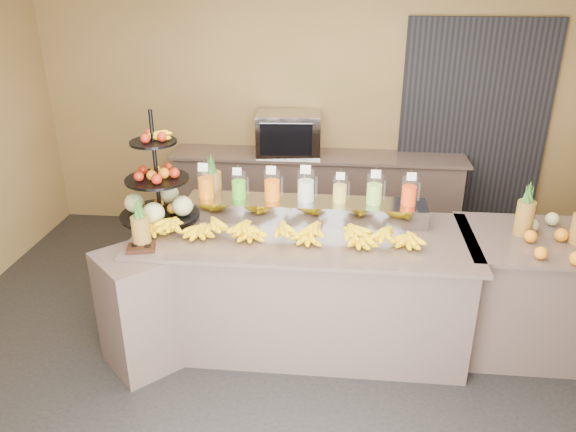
# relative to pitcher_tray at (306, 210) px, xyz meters

# --- Properties ---
(ground) EXTENTS (6.00, 6.00, 0.00)m
(ground) POSITION_rel_pitcher_tray_xyz_m (0.01, -0.58, -1.01)
(ground) COLOR black
(ground) RESTS_ON ground
(room_envelope) EXTENTS (6.04, 5.02, 2.82)m
(room_envelope) POSITION_rel_pitcher_tray_xyz_m (0.20, 0.21, 0.87)
(room_envelope) COLOR olive
(room_envelope) RESTS_ON ground
(buffet_counter) EXTENTS (2.75, 1.25, 0.93)m
(buffet_counter) POSITION_rel_pitcher_tray_xyz_m (-0.11, -0.32, -0.54)
(buffet_counter) COLOR gray
(buffet_counter) RESTS_ON ground
(right_counter) EXTENTS (1.08, 0.88, 0.93)m
(right_counter) POSITION_rel_pitcher_tray_xyz_m (1.71, -0.18, -0.54)
(right_counter) COLOR gray
(right_counter) RESTS_ON ground
(back_ledge) EXTENTS (3.10, 0.55, 0.93)m
(back_ledge) POSITION_rel_pitcher_tray_xyz_m (0.01, 1.67, -0.54)
(back_ledge) COLOR gray
(back_ledge) RESTS_ON ground
(pitcher_tray) EXTENTS (1.85, 0.30, 0.15)m
(pitcher_tray) POSITION_rel_pitcher_tray_xyz_m (0.00, 0.00, 0.00)
(pitcher_tray) COLOR gray
(pitcher_tray) RESTS_ON buffet_counter
(juice_pitcher_orange_a) EXTENTS (0.13, 0.13, 0.31)m
(juice_pitcher_orange_a) POSITION_rel_pitcher_tray_xyz_m (-0.78, -0.00, 0.18)
(juice_pitcher_orange_a) COLOR silver
(juice_pitcher_orange_a) RESTS_ON pitcher_tray
(juice_pitcher_green) EXTENTS (0.12, 0.12, 0.28)m
(juice_pitcher_green) POSITION_rel_pitcher_tray_xyz_m (-0.52, -0.00, 0.17)
(juice_pitcher_green) COLOR silver
(juice_pitcher_green) RESTS_ON pitcher_tray
(juice_pitcher_orange_b) EXTENTS (0.13, 0.13, 0.30)m
(juice_pitcher_orange_b) POSITION_rel_pitcher_tray_xyz_m (-0.26, -0.00, 0.18)
(juice_pitcher_orange_b) COLOR silver
(juice_pitcher_orange_b) RESTS_ON pitcher_tray
(juice_pitcher_milk) EXTENTS (0.13, 0.14, 0.32)m
(juice_pitcher_milk) POSITION_rel_pitcher_tray_xyz_m (-0.00, -0.00, 0.18)
(juice_pitcher_milk) COLOR silver
(juice_pitcher_milk) RESTS_ON pitcher_tray
(juice_pitcher_lemon) EXTENTS (0.11, 0.12, 0.27)m
(juice_pitcher_lemon) POSITION_rel_pitcher_tray_xyz_m (0.26, -0.00, 0.17)
(juice_pitcher_lemon) COLOR silver
(juice_pitcher_lemon) RESTS_ON pitcher_tray
(juice_pitcher_lime) EXTENTS (0.12, 0.13, 0.30)m
(juice_pitcher_lime) POSITION_rel_pitcher_tray_xyz_m (0.52, -0.00, 0.18)
(juice_pitcher_lime) COLOR silver
(juice_pitcher_lime) RESTS_ON pitcher_tray
(juice_pitcher_orange_c) EXTENTS (0.12, 0.12, 0.29)m
(juice_pitcher_orange_c) POSITION_rel_pitcher_tray_xyz_m (0.78, -0.00, 0.17)
(juice_pitcher_orange_c) COLOR silver
(juice_pitcher_orange_c) RESTS_ON pitcher_tray
(banana_heap) EXTENTS (2.16, 0.20, 0.18)m
(banana_heap) POSITION_rel_pitcher_tray_xyz_m (-0.15, -0.37, 0.01)
(banana_heap) COLOR yellow
(banana_heap) RESTS_ON buffet_counter
(fruit_stand) EXTENTS (0.62, 0.62, 0.87)m
(fruit_stand) POSITION_rel_pitcher_tray_xyz_m (-1.08, -0.14, 0.15)
(fruit_stand) COLOR black
(fruit_stand) RESTS_ON buffet_counter
(condiment_caddy) EXTENTS (0.22, 0.18, 0.03)m
(condiment_caddy) POSITION_rel_pitcher_tray_xyz_m (-1.10, -0.65, -0.06)
(condiment_caddy) COLOR black
(condiment_caddy) RESTS_ON buffet_counter
(pineapple_left_a) EXTENTS (0.13, 0.13, 0.38)m
(pineapple_left_a) POSITION_rel_pitcher_tray_xyz_m (-1.11, -0.58, 0.06)
(pineapple_left_a) COLOR brown
(pineapple_left_a) RESTS_ON buffet_counter
(pineapple_left_b) EXTENTS (0.15, 0.15, 0.45)m
(pineapple_left_b) POSITION_rel_pitcher_tray_xyz_m (-0.78, 0.20, 0.10)
(pineapple_left_b) COLOR brown
(pineapple_left_b) RESTS_ON buffet_counter
(right_fruit_pile) EXTENTS (0.49, 0.47, 0.26)m
(right_fruit_pile) POSITION_rel_pitcher_tray_xyz_m (1.76, -0.28, 0.01)
(right_fruit_pile) COLOR brown
(right_fruit_pile) RESTS_ON right_counter
(oven_warmer) EXTENTS (0.69, 0.51, 0.44)m
(oven_warmer) POSITION_rel_pitcher_tray_xyz_m (-0.30, 1.67, 0.14)
(oven_warmer) COLOR gray
(oven_warmer) RESTS_ON back_ledge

